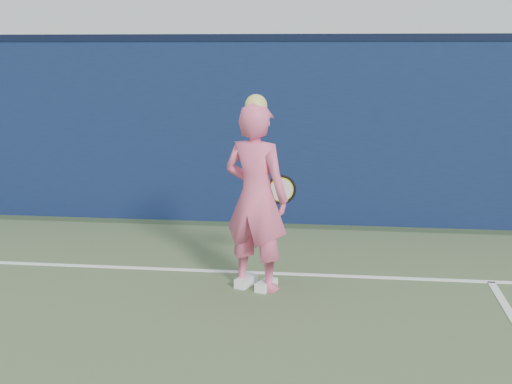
# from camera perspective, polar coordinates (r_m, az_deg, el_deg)

# --- Properties ---
(backstop_wall) EXTENTS (24.00, 0.40, 2.50)m
(backstop_wall) POSITION_cam_1_polar(r_m,az_deg,el_deg) (10.46, -10.99, 4.85)
(backstop_wall) COLOR #0C1936
(backstop_wall) RESTS_ON ground
(wall_cap) EXTENTS (24.00, 0.42, 0.10)m
(wall_cap) POSITION_cam_1_polar(r_m,az_deg,el_deg) (10.39, -11.27, 11.98)
(wall_cap) COLOR black
(wall_cap) RESTS_ON backstop_wall
(player) EXTENTS (0.81, 0.68, 1.97)m
(player) POSITION_cam_1_polar(r_m,az_deg,el_deg) (7.10, 0.00, -0.42)
(player) COLOR #E65983
(player) RESTS_ON ground
(racket) EXTENTS (0.59, 0.15, 0.32)m
(racket) POSITION_cam_1_polar(r_m,az_deg,el_deg) (7.51, 1.81, 0.15)
(racket) COLOR black
(racket) RESTS_ON ground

